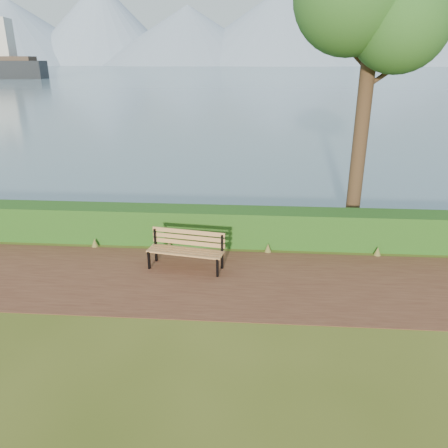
{
  "coord_description": "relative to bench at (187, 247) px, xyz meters",
  "views": [
    {
      "loc": [
        1.22,
        -8.8,
        4.9
      ],
      "look_at": [
        0.47,
        1.2,
        1.1
      ],
      "focal_mm": 35.0,
      "sensor_mm": 36.0,
      "label": 1
    }
  ],
  "objects": [
    {
      "name": "ground",
      "position": [
        0.44,
        -0.98,
        -0.54
      ],
      "size": [
        140.0,
        140.0,
        0.0
      ],
      "primitive_type": "plane",
      "color": "#445016",
      "rests_on": "ground"
    },
    {
      "name": "path",
      "position": [
        0.44,
        -0.68,
        -0.54
      ],
      "size": [
        40.0,
        3.4,
        0.01
      ],
      "primitive_type": "cube",
      "color": "#54291C",
      "rests_on": "ground"
    },
    {
      "name": "hedge",
      "position": [
        0.44,
        1.62,
        -0.04
      ],
      "size": [
        32.0,
        0.85,
        1.0
      ],
      "primitive_type": "cube",
      "color": "#154513",
      "rests_on": "ground"
    },
    {
      "name": "water",
      "position": [
        0.44,
        259.02,
        -0.54
      ],
      "size": [
        700.0,
        510.0,
        0.0
      ],
      "primitive_type": "cube",
      "color": "slate",
      "rests_on": "ground"
    },
    {
      "name": "mountains",
      "position": [
        -8.73,
        405.07,
        27.15
      ],
      "size": [
        585.0,
        190.0,
        70.0
      ],
      "color": "#8092AB",
      "rests_on": "ground"
    },
    {
      "name": "bench",
      "position": [
        0.0,
        0.0,
        0.0
      ],
      "size": [
        1.94,
        0.86,
        0.94
      ],
      "rotation": [
        0.0,
        0.0,
        -0.17
      ],
      "color": "black",
      "rests_on": "ground"
    }
  ]
}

